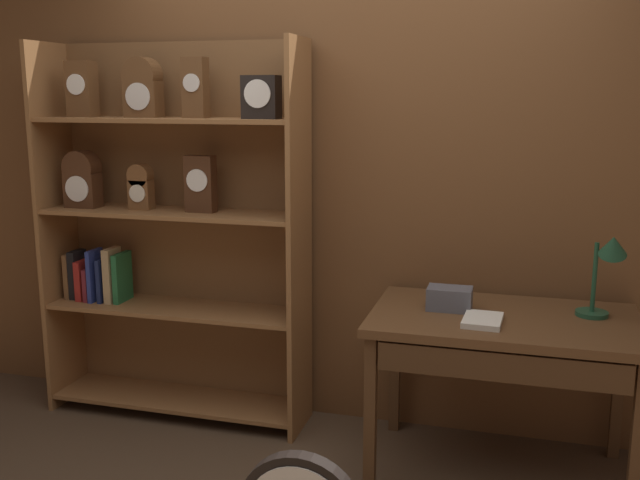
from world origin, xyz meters
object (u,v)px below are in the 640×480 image
at_px(desk_lamp, 607,263).
at_px(toolbox_small, 450,299).
at_px(open_repair_manual, 483,320).
at_px(bookshelf, 166,223).
at_px(workbench, 503,337).

distance_m(desk_lamp, toolbox_small, 0.69).
height_order(desk_lamp, open_repair_manual, desk_lamp).
height_order(bookshelf, workbench, bookshelf).
xyz_separation_m(desk_lamp, open_repair_manual, (-0.50, -0.20, -0.24)).
height_order(bookshelf, desk_lamp, bookshelf).
relative_size(toolbox_small, open_repair_manual, 0.91).
xyz_separation_m(workbench, toolbox_small, (-0.25, 0.06, 0.14)).
height_order(workbench, toolbox_small, toolbox_small).
bearing_deg(toolbox_small, desk_lamp, 3.55).
bearing_deg(bookshelf, workbench, -8.14).
relative_size(bookshelf, workbench, 1.70).
relative_size(desk_lamp, open_repair_manual, 1.81).
xyz_separation_m(bookshelf, desk_lamp, (2.17, -0.15, -0.05)).
bearing_deg(desk_lamp, workbench, -166.19).
height_order(toolbox_small, open_repair_manual, toolbox_small).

